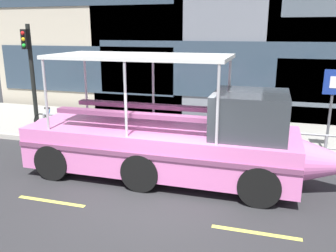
# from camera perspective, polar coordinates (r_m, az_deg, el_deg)

# --- Properties ---
(ground_plane) EXTENTS (120.00, 120.00, 0.00)m
(ground_plane) POSITION_cam_1_polar(r_m,az_deg,el_deg) (8.80, -1.79, -11.67)
(ground_plane) COLOR #2B2B2D
(sidewalk) EXTENTS (32.00, 4.80, 0.18)m
(sidewalk) POSITION_cam_1_polar(r_m,az_deg,el_deg) (13.84, 5.47, -1.18)
(sidewalk) COLOR #99968E
(sidewalk) RESTS_ON ground_plane
(curb_edge) EXTENTS (32.00, 0.18, 0.18)m
(curb_edge) POSITION_cam_1_polar(r_m,az_deg,el_deg) (11.52, 3.06, -4.53)
(curb_edge) COLOR #B2ADA3
(curb_edge) RESTS_ON ground_plane
(lane_centreline) EXTENTS (25.80, 0.12, 0.01)m
(lane_centreline) POSITION_cam_1_polar(r_m,az_deg,el_deg) (8.08, -3.77, -14.30)
(lane_centreline) COLOR #DBD64C
(lane_centreline) RESTS_ON ground_plane
(curb_guardrail) EXTENTS (11.77, 0.09, 0.83)m
(curb_guardrail) POSITION_cam_1_polar(r_m,az_deg,el_deg) (11.58, 4.81, -1.08)
(curb_guardrail) COLOR gray
(curb_guardrail) RESTS_ON sidewalk
(traffic_light_pole) EXTENTS (0.24, 0.46, 4.04)m
(traffic_light_pole) POSITION_cam_1_polar(r_m,az_deg,el_deg) (14.55, -21.39, 8.87)
(traffic_light_pole) COLOR black
(traffic_light_pole) RESTS_ON sidewalk
(parking_sign) EXTENTS (0.60, 0.12, 2.66)m
(parking_sign) POSITION_cam_1_polar(r_m,az_deg,el_deg) (11.96, 25.05, 4.21)
(parking_sign) COLOR #4C4F54
(parking_sign) RESTS_ON sidewalk
(leaned_bicycle) EXTENTS (1.74, 0.46, 0.96)m
(leaned_bicycle) POSITION_cam_1_polar(r_m,az_deg,el_deg) (14.23, -18.11, 0.54)
(leaned_bicycle) COLOR black
(leaned_bicycle) RESTS_ON sidewalk
(duck_tour_boat) EXTENTS (9.16, 2.47, 3.37)m
(duck_tour_boat) POSITION_cam_1_polar(r_m,az_deg,el_deg) (9.60, 1.79, -2.39)
(duck_tour_boat) COLOR pink
(duck_tour_boat) RESTS_ON ground_plane
(pedestrian_near_bow) EXTENTS (0.34, 0.37, 1.63)m
(pedestrian_near_bow) POSITION_cam_1_polar(r_m,az_deg,el_deg) (11.86, 15.81, 0.91)
(pedestrian_near_bow) COLOR #1E2338
(pedestrian_near_bow) RESTS_ON sidewalk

